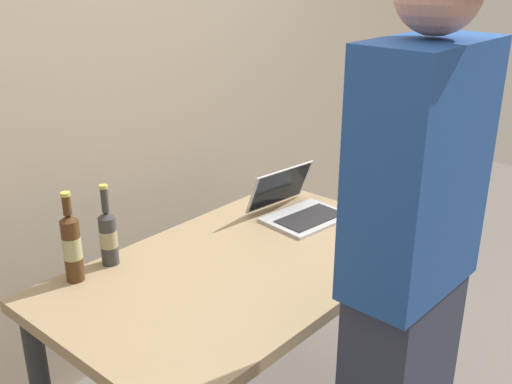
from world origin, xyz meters
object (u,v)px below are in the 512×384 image
(laptop, at_px, (297,207))
(beer_bottle_amber, at_px, (108,235))
(beer_bottle_green, at_px, (72,245))
(coffee_mug, at_px, (391,217))
(person_figure, at_px, (407,287))

(laptop, bearing_deg, beer_bottle_amber, 162.64)
(beer_bottle_green, height_order, coffee_mug, beer_bottle_green)
(coffee_mug, bearing_deg, beer_bottle_green, 150.75)
(beer_bottle_green, distance_m, beer_bottle_amber, 0.15)
(laptop, distance_m, person_figure, 0.95)
(beer_bottle_green, bearing_deg, laptop, -14.27)
(laptop, bearing_deg, coffee_mug, -68.46)
(laptop, distance_m, coffee_mug, 0.39)
(laptop, relative_size, beer_bottle_green, 1.14)
(laptop, bearing_deg, beer_bottle_green, 165.73)
(laptop, height_order, coffee_mug, laptop)
(person_figure, bearing_deg, beer_bottle_green, 111.64)
(beer_bottle_amber, height_order, coffee_mug, beer_bottle_amber)
(beer_bottle_green, distance_m, coffee_mug, 1.22)
(beer_bottle_amber, xyz_separation_m, coffee_mug, (0.92, -0.60, -0.06))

